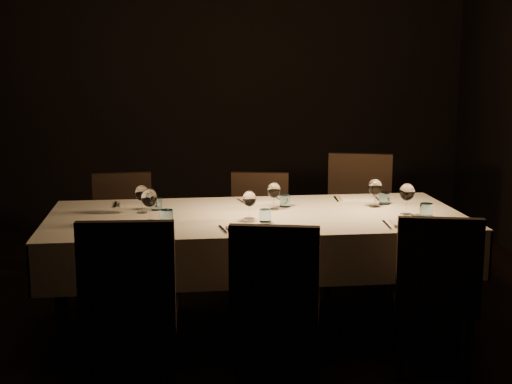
{
  "coord_description": "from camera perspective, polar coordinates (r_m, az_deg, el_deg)",
  "views": [
    {
      "loc": [
        -0.51,
        -4.22,
        1.71
      ],
      "look_at": [
        0.0,
        0.0,
        0.9
      ],
      "focal_mm": 50.0,
      "sensor_mm": 36.0,
      "label": 1
    }
  ],
  "objects": [
    {
      "name": "room",
      "position": [
        4.25,
        0.0,
        7.96
      ],
      "size": [
        5.01,
        6.01,
        3.01
      ],
      "color": "black",
      "rests_on": "ground"
    },
    {
      "name": "dining_table",
      "position": [
        4.37,
        0.0,
        -2.75
      ],
      "size": [
        2.52,
        1.12,
        0.76
      ],
      "color": "black",
      "rests_on": "ground"
    },
    {
      "name": "chair_near_left",
      "position": [
        3.59,
        -10.03,
        -8.6
      ],
      "size": [
        0.48,
        0.48,
        0.96
      ],
      "rotation": [
        0.0,
        0.0,
        3.08
      ],
      "color": "black",
      "rests_on": "ground"
    },
    {
      "name": "place_setting_near_left",
      "position": [
        4.09,
        -8.46,
        -1.61
      ],
      "size": [
        0.35,
        0.42,
        0.2
      ],
      "rotation": [
        0.0,
        0.0,
        -0.05
      ],
      "color": "beige",
      "rests_on": "dining_table"
    },
    {
      "name": "chair_near_center",
      "position": [
        3.63,
        1.59,
        -8.58
      ],
      "size": [
        0.53,
        0.53,
        0.91
      ],
      "rotation": [
        0.0,
        0.0,
        2.91
      ],
      "color": "black",
      "rests_on": "ground"
    },
    {
      "name": "place_setting_near_center",
      "position": [
        4.12,
        -0.31,
        -1.57
      ],
      "size": [
        0.31,
        0.39,
        0.17
      ],
      "rotation": [
        0.0,
        0.0,
        0.15
      ],
      "color": "beige",
      "rests_on": "dining_table"
    },
    {
      "name": "chair_near_right",
      "position": [
        3.94,
        14.16,
        -7.38
      ],
      "size": [
        0.53,
        0.53,
        0.9
      ],
      "rotation": [
        0.0,
        0.0,
        2.9
      ],
      "color": "black",
      "rests_on": "ground"
    },
    {
      "name": "place_setting_near_right",
      "position": [
        4.33,
        12.44,
        -1.08
      ],
      "size": [
        0.35,
        0.41,
        0.19
      ],
      "rotation": [
        0.0,
        0.0,
        -0.08
      ],
      "color": "beige",
      "rests_on": "dining_table"
    },
    {
      "name": "chair_far_left",
      "position": [
        5.23,
        -10.56,
        -2.88
      ],
      "size": [
        0.45,
        0.45,
        0.88
      ],
      "rotation": [
        0.0,
        0.0,
        0.07
      ],
      "color": "black",
      "rests_on": "ground"
    },
    {
      "name": "place_setting_far_left",
      "position": [
        4.52,
        -8.99,
        -0.56
      ],
      "size": [
        0.31,
        0.4,
        0.17
      ],
      "rotation": [
        0.0,
        0.0,
        0.02
      ],
      "color": "beige",
      "rests_on": "dining_table"
    },
    {
      "name": "chair_far_center",
      "position": [
        5.19,
        0.22,
        -2.82
      ],
      "size": [
        0.5,
        0.5,
        0.87
      ],
      "rotation": [
        0.0,
        0.0,
        -0.21
      ],
      "color": "black",
      "rests_on": "ground"
    },
    {
      "name": "place_setting_far_center",
      "position": [
        4.56,
        1.33,
        -0.34
      ],
      "size": [
        0.32,
        0.4,
        0.17
      ],
      "rotation": [
        0.0,
        0.0,
        0.19
      ],
      "color": "beige",
      "rests_on": "dining_table"
    },
    {
      "name": "chair_far_right",
      "position": [
        5.36,
        8.21,
        -1.88
      ],
      "size": [
        0.59,
        0.59,
        0.99
      ],
      "rotation": [
        0.0,
        0.0,
        -0.29
      ],
      "color": "black",
      "rests_on": "ground"
    },
    {
      "name": "place_setting_far_right",
      "position": [
        4.7,
        9.22,
        -0.11
      ],
      "size": [
        0.33,
        0.4,
        0.18
      ],
      "rotation": [
        0.0,
        0.0,
        -0.09
      ],
      "color": "beige",
      "rests_on": "dining_table"
    }
  ]
}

